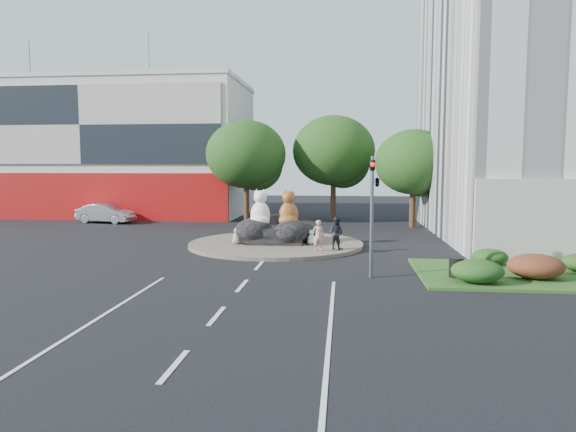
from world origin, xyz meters
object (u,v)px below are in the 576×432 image
object	(u,v)px
kitten_calico	(237,236)
pedestrian_dark	(336,233)
cat_white	(260,208)
cat_tabby	(289,208)
litter_bin	(456,268)
pedestrian_pink	(318,236)
kitten_white	(311,237)
parked_car	(106,213)

from	to	relation	value
kitten_calico	pedestrian_dark	world-z (taller)	pedestrian_dark
cat_white	pedestrian_dark	size ratio (longest dim) A/B	1.28
cat_tabby	litter_bin	size ratio (longest dim) A/B	2.77
cat_white	litter_bin	size ratio (longest dim) A/B	2.81
pedestrian_pink	kitten_white	bearing A→B (deg)	-84.37
pedestrian_pink	litter_bin	bearing A→B (deg)	130.97
cat_tabby	litter_bin	distance (m)	11.35
cat_white	kitten_calico	distance (m)	2.08
cat_white	litter_bin	distance (m)	12.29
cat_white	cat_tabby	xyz separation A→B (m)	(1.60, 0.31, -0.01)
cat_white	kitten_calico	bearing A→B (deg)	-142.04
cat_white	parked_car	distance (m)	17.81
cat_tabby	parked_car	distance (m)	18.94
kitten_white	pedestrian_dark	world-z (taller)	pedestrian_dark
litter_bin	cat_tabby	bearing A→B (deg)	133.19
litter_bin	pedestrian_pink	bearing A→B (deg)	137.82
parked_car	litter_bin	xyz separation A→B (m)	(23.61, -18.35, -0.27)
kitten_calico	cat_white	bearing A→B (deg)	47.71
cat_tabby	parked_car	size ratio (longest dim) A/B	0.46
cat_white	cat_tabby	bearing A→B (deg)	23.51
kitten_white	pedestrian_pink	distance (m)	2.28
parked_car	litter_bin	world-z (taller)	parked_car
kitten_white	parked_car	size ratio (longest dim) A/B	0.18
parked_car	litter_bin	bearing A→B (deg)	-118.53
cat_tabby	kitten_calico	xyz separation A→B (m)	(-2.86, -0.91, -1.52)
cat_white	litter_bin	world-z (taller)	cat_white
kitten_white	litter_bin	size ratio (longest dim) A/B	1.09
kitten_calico	litter_bin	xyz separation A→B (m)	(10.54, -7.27, -0.16)
kitten_white	pedestrian_pink	bearing A→B (deg)	-111.42
kitten_calico	parked_car	distance (m)	17.13
cat_white	kitten_white	distance (m)	3.38
cat_white	kitten_calico	world-z (taller)	cat_white
pedestrian_pink	pedestrian_dark	xyz separation A→B (m)	(0.91, 0.74, 0.05)
kitten_white	cat_tabby	bearing A→B (deg)	118.86
kitten_white	litter_bin	bearing A→B (deg)	-83.72
parked_car	cat_white	bearing A→B (deg)	-116.84
parked_car	pedestrian_pink	bearing A→B (deg)	-116.99
kitten_calico	litter_bin	bearing A→B (deg)	-12.33
cat_tabby	kitten_calico	size ratio (longest dim) A/B	2.32
litter_bin	kitten_calico	bearing A→B (deg)	145.40
cat_tabby	kitten_calico	world-z (taller)	cat_tabby
pedestrian_dark	cat_tabby	bearing A→B (deg)	-10.08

